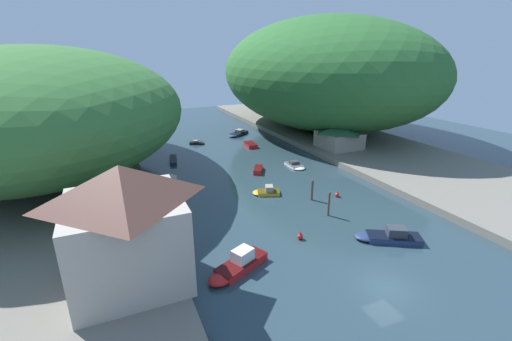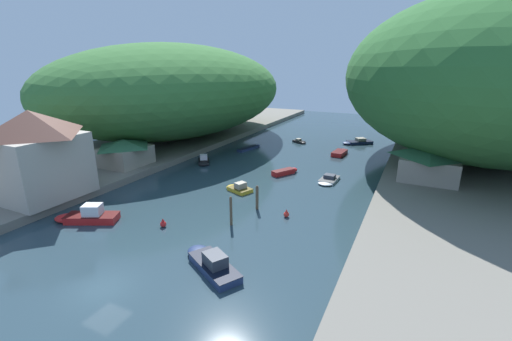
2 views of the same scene
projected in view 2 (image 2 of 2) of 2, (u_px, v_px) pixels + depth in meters
water_surface at (273, 171)px, 49.51m from camera, size 130.00×130.00×0.00m
left_bank at (138, 150)px, 60.03m from camera, size 22.00×120.00×0.92m
right_bank at (482, 197)px, 38.72m from camera, size 22.00×120.00×0.92m
hillside_left at (172, 90)px, 67.86m from camera, size 38.77×54.28×17.80m
hillside_right at (489, 77)px, 51.25m from camera, size 41.13×57.58×24.13m
waterfront_building at (35, 153)px, 36.58m from camera, size 8.78×8.81×9.43m
boathouse_shed at (125, 152)px, 48.90m from camera, size 6.21×6.64×3.73m
right_bank_cottage at (429, 161)px, 42.92m from camera, size 7.26×7.18×4.38m
boat_small_dinghy at (204, 161)px, 53.02m from camera, size 3.19×3.76×1.36m
boat_far_right_bank at (357, 142)px, 66.11m from camera, size 5.89×5.24×1.15m
boat_near_quay at (238, 188)px, 41.86m from camera, size 3.93×2.96×1.16m
boat_moored_right at (211, 262)px, 26.09m from camera, size 6.48×4.82×1.51m
boat_yellow_tender at (250, 148)px, 62.32m from camera, size 2.25×6.26×0.47m
boat_white_cruiser at (286, 171)px, 48.24m from camera, size 3.06×4.25×0.70m
boat_far_upstream at (340, 152)px, 58.58m from camera, size 2.16×4.86×0.70m
boat_mid_channel at (300, 142)px, 67.00m from camera, size 3.25×2.42×0.79m
boat_red_skiff at (86, 216)px, 33.69m from camera, size 6.34×4.32×1.78m
boat_cabin_cruiser at (328, 180)px, 45.02m from camera, size 2.19×4.35×0.86m
mooring_post_second at (231, 211)px, 32.66m from camera, size 0.26×0.26×2.95m
mooring_post_middle at (257, 197)px, 36.26m from camera, size 0.31×0.31×2.69m
channel_buoy_near at (286, 214)px, 34.67m from camera, size 0.57×0.57×0.85m
channel_buoy_far at (163, 224)px, 32.58m from camera, size 0.59×0.59×0.89m
person_on_quay at (66, 185)px, 38.31m from camera, size 0.30×0.42×1.69m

